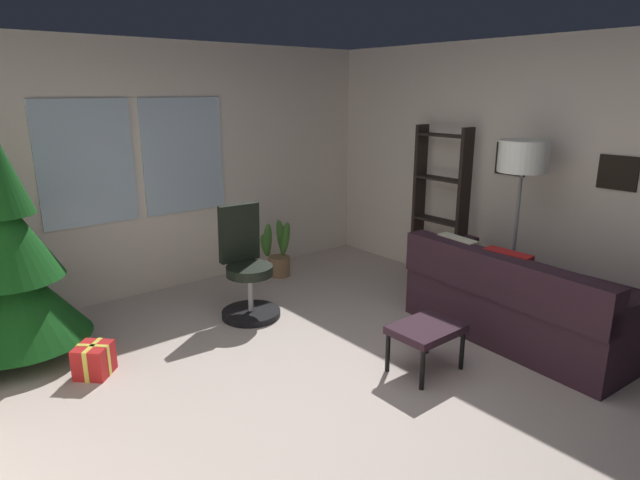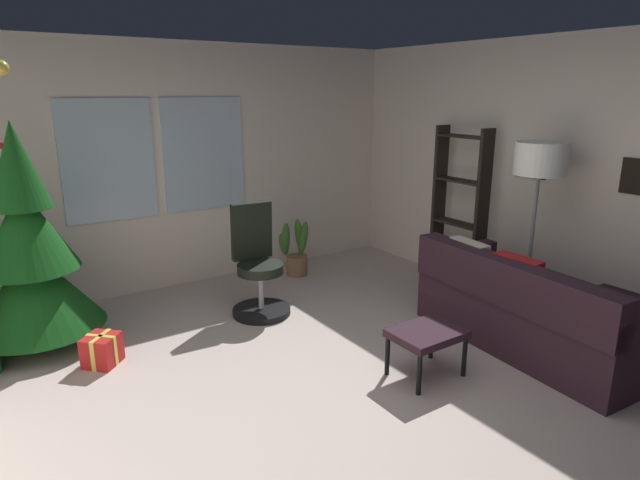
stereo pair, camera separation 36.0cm
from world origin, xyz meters
TOP-DOWN VIEW (x-y plane):
  - ground_plane at (0.00, 0.00)m, footprint 4.98×5.78m
  - wall_back_with_windows at (-0.02, 2.94)m, footprint 4.98×0.12m
  - wall_right_with_frames at (2.54, -0.00)m, footprint 0.12×5.78m
  - couch at (1.86, -0.35)m, footprint 1.72×2.05m
  - footstool at (0.62, -0.09)m, footprint 0.53×0.40m
  - holiday_tree at (-1.73, 2.13)m, footprint 1.07×1.07m
  - gift_box_red at (-1.38, 1.47)m, footprint 0.34×0.34m
  - office_chair at (0.13, 1.70)m, footprint 0.56×0.56m
  - bookshelf at (2.28, 1.15)m, footprint 0.18×0.64m
  - floor_lamp at (2.04, 0.08)m, footprint 0.44×0.44m
  - potted_plant at (1.01, 2.46)m, footprint 0.39×0.31m

SIDE VIEW (x-z plane):
  - ground_plane at x=0.00m, z-range -0.10..0.00m
  - gift_box_red at x=-1.38m, z-range 0.00..0.25m
  - potted_plant at x=1.01m, z-range -0.06..0.61m
  - couch at x=1.86m, z-range -0.12..0.70m
  - footstool at x=0.62m, z-range 0.14..0.51m
  - office_chair at x=0.13m, z-range -0.12..0.95m
  - bookshelf at x=2.28m, z-range -0.11..1.62m
  - holiday_tree at x=-1.73m, z-range -0.38..1.94m
  - wall_right_with_frames at x=2.54m, z-range 0.00..2.60m
  - wall_back_with_windows at x=-0.02m, z-range 0.01..2.60m
  - floor_lamp at x=2.04m, z-range 0.62..2.29m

